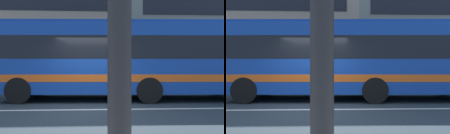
{
  "view_description": "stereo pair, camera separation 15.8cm",
  "coord_description": "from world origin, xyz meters",
  "views": [
    {
      "loc": [
        0.42,
        -7.44,
        1.44
      ],
      "look_at": [
        0.94,
        2.35,
        1.39
      ],
      "focal_mm": 36.35,
      "sensor_mm": 36.0,
      "label": 1
    },
    {
      "loc": [
        0.58,
        -7.45,
        1.44
      ],
      "look_at": [
        0.94,
        2.35,
        1.39
      ],
      "focal_mm": 36.35,
      "sensor_mm": 36.0,
      "label": 2
    }
  ],
  "objects": [
    {
      "name": "transit_bus",
      "position": [
        1.7,
        2.26,
        1.78
      ],
      "size": [
        10.74,
        2.93,
        3.24
      ],
      "color": "#143E99",
      "rests_on": "ground_plane"
    },
    {
      "name": "ground_plane",
      "position": [
        0.0,
        0.0,
        0.0
      ],
      "size": [
        160.0,
        160.0,
        0.0
      ],
      "primitive_type": "plane",
      "color": "#2A343A"
    },
    {
      "name": "lane_centre_line",
      "position": [
        0.0,
        0.0,
        0.0
      ],
      "size": [
        60.0,
        0.16,
        0.01
      ],
      "primitive_type": "cube",
      "color": "silver",
      "rests_on": "ground_plane"
    },
    {
      "name": "apartment_block_left",
      "position": [
        -8.48,
        13.55,
        5.61
      ],
      "size": [
        22.43,
        9.22,
        11.22
      ],
      "color": "tan",
      "rests_on": "ground_plane"
    },
    {
      "name": "hedge_row_far",
      "position": [
        -2.36,
        5.81,
        0.56
      ],
      "size": [
        20.53,
        1.1,
        1.12
      ],
      "primitive_type": "cube",
      "color": "#327424",
      "rests_on": "ground_plane"
    }
  ]
}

